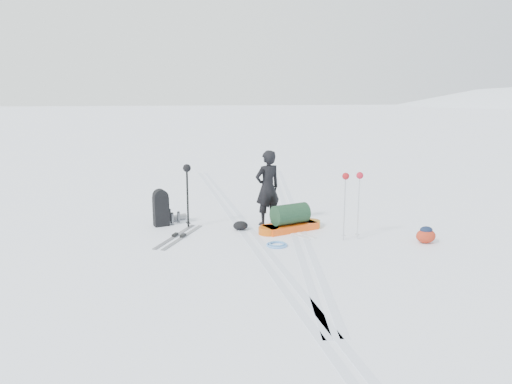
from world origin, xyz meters
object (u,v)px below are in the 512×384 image
at_px(skier, 268,188).
at_px(expedition_rucksack, 163,208).
at_px(pulk_sled, 290,220).
at_px(ski_poles_black, 187,176).

relative_size(skier, expedition_rucksack, 2.03).
relative_size(pulk_sled, ski_poles_black, 1.11).
xyz_separation_m(skier, expedition_rucksack, (-2.51, 0.34, -0.50)).
bearing_deg(pulk_sled, expedition_rucksack, 141.15).
distance_m(skier, ski_poles_black, 1.95).
distance_m(pulk_sled, expedition_rucksack, 3.10).
height_order(skier, pulk_sled, skier).
distance_m(expedition_rucksack, ski_poles_black, 1.07).
distance_m(skier, expedition_rucksack, 2.58).
relative_size(pulk_sled, expedition_rucksack, 1.89).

